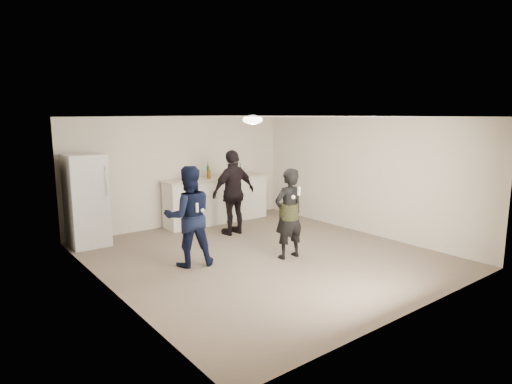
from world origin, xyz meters
TOP-DOWN VIEW (x-y plane):
  - floor at (0.00, 0.00)m, footprint 6.00×6.00m
  - ceiling at (0.00, 0.00)m, footprint 6.00×6.00m
  - wall_back at (0.00, 3.00)m, footprint 6.00×0.00m
  - wall_front at (0.00, -3.00)m, footprint 6.00×0.00m
  - wall_left at (-2.75, 0.00)m, footprint 0.00×6.00m
  - wall_right at (2.75, 0.00)m, footprint 0.00×6.00m
  - counter at (0.73, 2.67)m, footprint 2.60×0.56m
  - counter_top at (0.73, 2.67)m, footprint 2.68×0.64m
  - fridge at (-2.31, 2.60)m, footprint 0.70×0.70m
  - fridge_handle at (-2.03, 2.23)m, footprint 0.02×0.02m
  - ceiling_dome at (0.00, 0.30)m, footprint 0.36×0.36m
  - shaker at (-0.12, 2.70)m, footprint 0.08×0.08m
  - man at (-1.31, 0.36)m, footprint 0.99×0.87m
  - woman at (0.29, -0.37)m, footprint 0.61×0.42m
  - camo_shorts at (0.29, -0.37)m, footprint 0.34×0.34m
  - spectator at (0.43, 1.54)m, footprint 1.09×0.50m
  - remote_man at (-1.31, 0.08)m, footprint 0.04×0.04m
  - nunchuk_man at (-1.19, 0.11)m, footprint 0.07×0.07m
  - remote_woman at (0.29, -0.62)m, footprint 0.04×0.04m
  - nunchuk_woman at (0.19, -0.59)m, footprint 0.07×0.07m
  - bottle_cluster at (0.88, 2.56)m, footprint 1.09×0.26m

SIDE VIEW (x-z plane):
  - floor at x=0.00m, z-range 0.00..0.00m
  - counter at x=0.73m, z-range 0.00..1.05m
  - woman at x=0.29m, z-range 0.00..1.62m
  - camo_shorts at x=0.29m, z-range 0.71..0.99m
  - man at x=-1.31m, z-range 0.00..1.71m
  - fridge at x=-2.31m, z-range 0.00..1.80m
  - spectator at x=0.43m, z-range 0.00..1.82m
  - nunchuk_man at x=-1.19m, z-range 0.95..1.01m
  - remote_man at x=-1.31m, z-range 0.98..1.12m
  - counter_top at x=0.73m, z-range 1.05..1.09m
  - nunchuk_woman at x=0.19m, z-range 1.11..1.18m
  - shaker at x=-0.12m, z-range 1.09..1.26m
  - bottle_cluster at x=0.88m, z-range 1.06..1.34m
  - wall_back at x=0.00m, z-range -1.75..4.25m
  - wall_front at x=0.00m, z-range -1.75..4.25m
  - wall_left at x=-2.75m, z-range -1.75..4.25m
  - wall_right at x=2.75m, z-range -1.75..4.25m
  - remote_woman at x=0.29m, z-range 1.18..1.32m
  - fridge_handle at x=-2.03m, z-range 1.00..1.60m
  - ceiling_dome at x=0.00m, z-range 2.37..2.53m
  - ceiling at x=0.00m, z-range 2.50..2.50m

